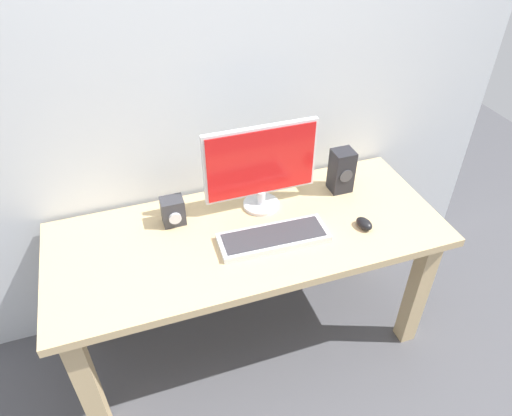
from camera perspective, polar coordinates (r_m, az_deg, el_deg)
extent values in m
plane|color=#4C4C51|center=(2.53, -0.73, -15.20)|extent=(6.00, 6.00, 0.00)
cube|color=silver|center=(1.95, -4.93, 22.25)|extent=(2.87, 0.04, 3.00)
cube|color=tan|center=(2.01, -0.89, -3.29)|extent=(1.69, 0.68, 0.04)
cube|color=tan|center=(2.08, -19.81, -19.63)|extent=(0.08, 0.08, 0.68)
cube|color=tan|center=(2.39, 19.03, -9.52)|extent=(0.08, 0.08, 0.68)
cube|color=tan|center=(2.41, -20.46, -9.49)|extent=(0.08, 0.08, 0.68)
cube|color=tan|center=(2.69, 12.99, -2.00)|extent=(0.08, 0.08, 0.68)
cylinder|color=silver|center=(2.13, 0.63, 0.46)|extent=(0.16, 0.16, 0.02)
cylinder|color=silver|center=(2.11, 0.64, 1.30)|extent=(0.04, 0.04, 0.06)
cube|color=silver|center=(2.01, 0.56, 5.72)|extent=(0.51, 0.02, 0.33)
cube|color=red|center=(2.00, 0.70, 5.52)|extent=(0.48, 0.01, 0.31)
cube|color=silver|center=(1.95, 2.15, -3.62)|extent=(0.46, 0.17, 0.03)
cube|color=#333338|center=(1.94, 2.16, -3.29)|extent=(0.43, 0.14, 0.00)
ellipsoid|color=black|center=(2.06, 13.03, -1.86)|extent=(0.07, 0.09, 0.04)
cube|color=#232328|center=(2.22, 10.36, 4.50)|extent=(0.10, 0.09, 0.21)
cylinder|color=#3F3F44|center=(2.18, 10.92, 3.83)|extent=(0.06, 0.00, 0.06)
cube|color=#333338|center=(2.04, -10.07, -0.37)|extent=(0.10, 0.08, 0.12)
cylinder|color=silver|center=(2.01, -9.81, -1.26)|extent=(0.05, 0.01, 0.05)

